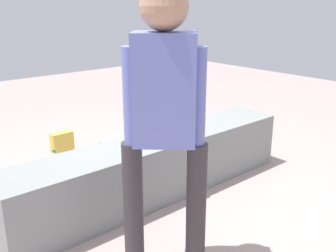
% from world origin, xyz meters
% --- Properties ---
extents(ground_plane, '(12.00, 12.00, 0.00)m').
position_xyz_m(ground_plane, '(0.00, 0.00, 0.00)').
color(ground_plane, '#A58E88').
extents(concrete_ledge, '(2.68, 0.47, 0.51)m').
position_xyz_m(concrete_ledge, '(0.00, 0.00, 0.25)').
color(concrete_ledge, gray).
rests_on(concrete_ledge, ground_plane).
extents(child_seated, '(0.28, 0.33, 0.48)m').
position_xyz_m(child_seated, '(0.17, -0.01, 0.72)').
color(child_seated, '#1F1C44').
rests_on(child_seated, concrete_ledge).
extents(adult_standing, '(0.40, 0.39, 1.72)m').
position_xyz_m(adult_standing, '(-0.55, -0.77, 1.03)').
color(adult_standing, '#353033').
rests_on(adult_standing, ground_plane).
extents(cake_plate, '(0.22, 0.22, 0.07)m').
position_xyz_m(cake_plate, '(-0.04, -0.03, 0.53)').
color(cake_plate, yellow).
rests_on(cake_plate, concrete_ledge).
extents(gift_bag, '(0.23, 0.10, 0.33)m').
position_xyz_m(gift_bag, '(-0.24, 1.29, 0.15)').
color(gift_bag, gold).
rests_on(gift_bag, ground_plane).
extents(railing_post, '(0.36, 0.36, 1.13)m').
position_xyz_m(railing_post, '(0.62, 0.79, 0.43)').
color(railing_post, black).
rests_on(railing_post, ground_plane).
extents(water_bottle_near_gift, '(0.07, 0.07, 0.23)m').
position_xyz_m(water_bottle_near_gift, '(-0.46, 1.01, 0.11)').
color(water_bottle_near_gift, silver).
rests_on(water_bottle_near_gift, ground_plane).
extents(water_bottle_far_side, '(0.06, 0.06, 0.19)m').
position_xyz_m(water_bottle_far_side, '(0.05, 1.00, 0.09)').
color(water_bottle_far_side, silver).
rests_on(water_bottle_far_side, ground_plane).
extents(cake_box_white, '(0.43, 0.43, 0.11)m').
position_xyz_m(cake_box_white, '(0.87, 1.17, 0.05)').
color(cake_box_white, white).
rests_on(cake_box_white, ground_plane).
extents(handbag_black_leather, '(0.31, 0.12, 0.37)m').
position_xyz_m(handbag_black_leather, '(-1.14, 0.47, 0.13)').
color(handbag_black_leather, black).
rests_on(handbag_black_leather, ground_plane).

